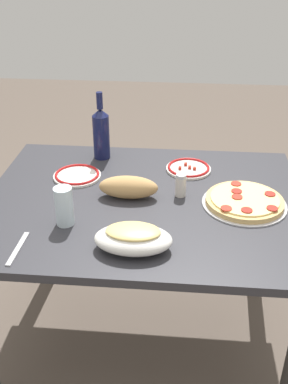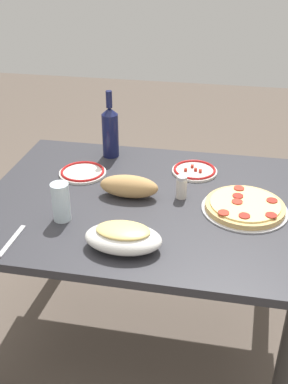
{
  "view_description": "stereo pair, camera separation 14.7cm",
  "coord_description": "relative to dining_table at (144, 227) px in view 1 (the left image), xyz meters",
  "views": [
    {
      "loc": [
        -0.13,
        1.44,
        1.57
      ],
      "look_at": [
        0.0,
        0.0,
        0.75
      ],
      "focal_mm": 42.88,
      "sensor_mm": 36.0,
      "label": 1
    },
    {
      "loc": [
        -0.27,
        1.41,
        1.57
      ],
      "look_at": [
        0.0,
        0.0,
        0.75
      ],
      "focal_mm": 42.88,
      "sensor_mm": 36.0,
      "label": 2
    }
  ],
  "objects": [
    {
      "name": "bread_loaf",
      "position": [
        0.06,
        -0.01,
        0.16
      ],
      "size": [
        0.22,
        0.09,
        0.08
      ],
      "primitive_type": "ellipsoid",
      "color": "tan",
      "rests_on": "dining_table"
    },
    {
      "name": "water_glass",
      "position": [
        0.25,
        0.18,
        0.19
      ],
      "size": [
        0.06,
        0.06,
        0.13
      ],
      "primitive_type": "cylinder",
      "color": "silver",
      "rests_on": "dining_table"
    },
    {
      "name": "side_plate_near",
      "position": [
        0.28,
        -0.15,
        0.13
      ],
      "size": [
        0.19,
        0.19,
        0.02
      ],
      "color": "white",
      "rests_on": "dining_table"
    },
    {
      "name": "side_plate_far",
      "position": [
        -0.16,
        -0.25,
        0.13
      ],
      "size": [
        0.18,
        0.18,
        0.02
      ],
      "color": "white",
      "rests_on": "dining_table"
    },
    {
      "name": "fork_left",
      "position": [
        0.36,
        0.34,
        0.13
      ],
      "size": [
        0.02,
        0.17,
        0.0
      ],
      "primitive_type": "cube",
      "rotation": [
        0.0,
        0.0,
        4.69
      ],
      "color": "#B7B7BC",
      "rests_on": "dining_table"
    },
    {
      "name": "baked_pasta_dish",
      "position": [
        0.01,
        0.3,
        0.16
      ],
      "size": [
        0.24,
        0.15,
        0.08
      ],
      "color": "white",
      "rests_on": "dining_table"
    },
    {
      "name": "spice_shaker",
      "position": [
        -0.13,
        -0.04,
        0.17
      ],
      "size": [
        0.04,
        0.04,
        0.09
      ],
      "color": "silver",
      "rests_on": "dining_table"
    },
    {
      "name": "pepperoni_pizza",
      "position": [
        -0.36,
        0.01,
        0.14
      ],
      "size": [
        0.3,
        0.3,
        0.03
      ],
      "color": "#B7B7BC",
      "rests_on": "dining_table"
    },
    {
      "name": "ground_plane",
      "position": [
        0.0,
        0.0,
        -0.6
      ],
      "size": [
        8.0,
        8.0,
        0.0
      ],
      "primitive_type": "plane",
      "color": "brown",
      "rests_on": "ground"
    },
    {
      "name": "dining_table",
      "position": [
        0.0,
        0.0,
        0.0
      ],
      "size": [
        1.17,
        0.9,
        0.72
      ],
      "color": "#2D2D33",
      "rests_on": "ground"
    },
    {
      "name": "wine_bottle",
      "position": [
        0.21,
        -0.34,
        0.24
      ],
      "size": [
        0.07,
        0.07,
        0.29
      ],
      "color": "#141942",
      "rests_on": "dining_table"
    }
  ]
}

